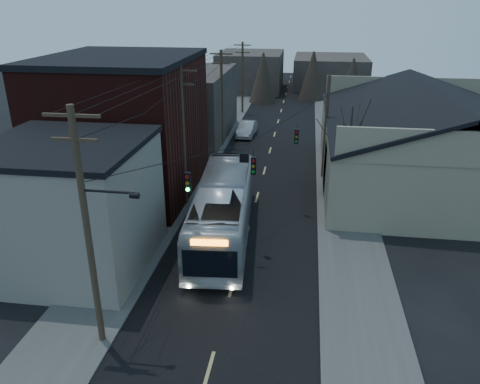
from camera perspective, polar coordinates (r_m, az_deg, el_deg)
name	(u,v)px	position (r m, az deg, el deg)	size (l,w,h in m)	color
road_surface	(268,157)	(44.88, 3.48, 4.34)	(9.00, 110.00, 0.02)	black
sidewalk_left	(202,153)	(45.81, -4.67, 4.75)	(4.00, 110.00, 0.12)	#474744
sidewalk_right	(337,159)	(44.85, 11.80, 3.95)	(4.00, 110.00, 0.12)	#474744
building_clapboard	(71,208)	(26.93, -19.93, -1.82)	(8.00, 8.00, 7.00)	gray
building_brick	(125,128)	(36.28, -13.84, 7.53)	(10.00, 12.00, 10.00)	black
building_left_far	(186,104)	(51.27, -6.65, 10.57)	(9.00, 14.00, 7.00)	#352F2B
warehouse	(426,151)	(40.35, 21.71, 4.65)	(16.16, 20.60, 7.73)	gray
building_far_left	(251,71)	(78.85, 1.31, 14.50)	(10.00, 12.00, 6.00)	#352F2B
building_far_right	(330,72)	(83.39, 10.92, 14.21)	(12.00, 14.00, 5.00)	#352F2B
bare_tree	(348,156)	(34.28, 13.07, 4.29)	(0.40, 0.40, 7.20)	black
utility_lines	(225,119)	(38.30, -1.81, 8.88)	(11.24, 45.28, 10.50)	#382B1E
bus	(223,209)	(29.10, -2.08, -2.07)	(3.15, 13.47, 3.75)	#AAB0B6
parked_car	(247,129)	(51.62, 0.82, 7.70)	(1.65, 4.74, 1.56)	#AAACB2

